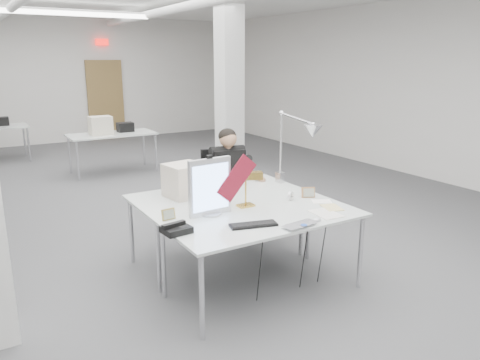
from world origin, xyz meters
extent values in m
cube|color=#454547|center=(0.00, 0.00, -0.01)|extent=(10.00, 14.00, 0.02)
cube|color=silver|center=(0.00, 7.01, 1.60)|extent=(10.00, 0.02, 3.20)
cube|color=silver|center=(5.01, 0.00, 1.60)|extent=(0.02, 14.00, 3.20)
cube|color=white|center=(2.50, 2.50, 1.60)|extent=(0.45, 0.45, 3.20)
cube|color=brown|center=(1.20, 6.94, 1.05)|extent=(0.95, 0.08, 2.10)
cube|color=red|center=(1.20, 6.90, 2.55)|extent=(0.32, 0.06, 0.16)
cube|color=white|center=(0.00, 4.00, 2.98)|extent=(2.80, 0.14, 0.08)
cube|color=silver|center=(0.00, -2.50, 0.74)|extent=(1.80, 0.90, 0.02)
cube|color=silver|center=(0.00, -1.60, 0.74)|extent=(1.80, 0.90, 0.02)
cube|color=silver|center=(0.20, 3.00, 0.74)|extent=(1.60, 0.80, 0.02)
cube|color=silver|center=(-0.39, -2.19, 1.02)|extent=(0.43, 0.07, 0.53)
cube|color=maroon|center=(-0.13, -2.22, 1.07)|extent=(0.42, 0.04, 0.45)
cube|color=black|center=(-0.22, -2.65, 0.77)|extent=(0.43, 0.24, 0.02)
imported|color=#B1B0B5|center=(0.12, -2.92, 0.77)|extent=(0.35, 0.25, 0.03)
ellipsoid|color=silver|center=(0.32, -2.84, 0.77)|extent=(0.09, 0.08, 0.03)
cube|color=black|center=(-0.85, -2.46, 0.78)|extent=(0.24, 0.22, 0.06)
cube|color=#A99248|center=(-0.78, -2.12, 0.81)|extent=(0.13, 0.05, 0.10)
cube|color=#A16F45|center=(0.72, -2.23, 0.81)|extent=(0.14, 0.09, 0.11)
cylinder|color=silver|center=(0.50, -2.22, 0.81)|extent=(0.09, 0.06, 0.09)
cube|color=silver|center=(0.53, -2.73, 0.76)|extent=(0.23, 0.32, 0.01)
cube|color=#CFBD7C|center=(0.70, -2.62, 0.76)|extent=(0.22, 0.26, 0.01)
cube|color=white|center=(0.74, -2.42, 0.76)|extent=(0.23, 0.21, 0.01)
cube|color=beige|center=(-0.35, -1.53, 0.93)|extent=(0.41, 0.39, 0.34)
camera|label=1|loc=(-2.27, -5.82, 2.15)|focal=35.00mm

